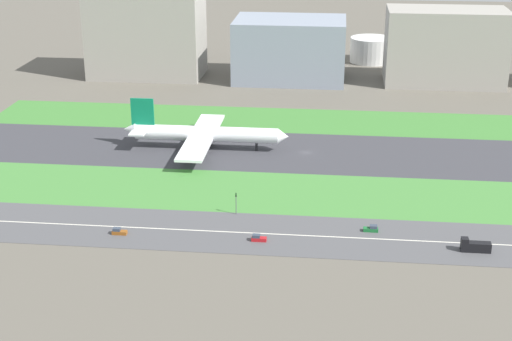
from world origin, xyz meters
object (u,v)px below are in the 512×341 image
at_px(terminal_building, 146,29).
at_px(truck_0, 475,246).
at_px(traffic_light, 236,202).
at_px(fuel_tank_west, 319,50).
at_px(airliner, 202,134).
at_px(hangar_building, 290,49).
at_px(car_3, 258,238).
at_px(fuel_tank_centre, 371,50).
at_px(office_tower, 445,47).
at_px(car_1, 371,229).
at_px(car_2, 119,232).

bearing_deg(terminal_building, truck_0, -53.62).
bearing_deg(traffic_light, fuel_tank_west, 84.88).
distance_m(airliner, hangar_building, 117.44).
bearing_deg(car_3, terminal_building, -67.48).
xyz_separation_m(traffic_light, fuel_tank_west, (19.62, 219.01, 1.95)).
xyz_separation_m(car_3, fuel_tank_centre, (40.37, 237.00, 6.10)).
xyz_separation_m(truck_0, office_tower, (13.63, 192.00, 17.33)).
bearing_deg(car_3, fuel_tank_centre, -99.67).
relative_size(terminal_building, fuel_tank_west, 3.37).
bearing_deg(hangar_building, traffic_light, -91.74).
height_order(terminal_building, fuel_tank_west, terminal_building).
xyz_separation_m(car_1, fuel_tank_west, (-22.44, 227.00, 5.32)).
xyz_separation_m(office_tower, fuel_tank_centre, (-35.12, 45.00, -11.98)).
distance_m(car_3, hangar_building, 192.61).
bearing_deg(truck_0, car_2, -0.00).
relative_size(airliner, fuel_tank_west, 3.72).
bearing_deg(fuel_tank_west, car_2, -102.49).
xyz_separation_m(car_3, terminal_building, (-79.59, 192.00, 24.14)).
height_order(car_1, truck_0, truck_0).
xyz_separation_m(car_2, truck_0, (103.66, -0.00, 0.75)).
relative_size(airliner, terminal_building, 1.10).
xyz_separation_m(car_2, fuel_tank_west, (52.51, 237.00, 5.32)).
bearing_deg(airliner, truck_0, -40.29).
height_order(terminal_building, hangar_building, terminal_building).
relative_size(car_2, terminal_building, 0.07).
bearing_deg(traffic_light, office_tower, 64.12).
xyz_separation_m(traffic_light, fuel_tank_centre, (49.28, 219.01, 2.73)).
bearing_deg(truck_0, fuel_tank_west, -77.82).
relative_size(airliner, fuel_tank_centre, 2.70).
bearing_deg(car_3, hangar_building, -88.92).
bearing_deg(car_3, truck_0, 180.00).
distance_m(hangar_building, fuel_tank_centre, 63.55).
bearing_deg(car_1, traffic_light, 169.24).
xyz_separation_m(truck_0, terminal_building, (-141.44, 192.00, 23.39)).
bearing_deg(airliner, office_tower, 47.18).
bearing_deg(hangar_building, truck_0, -71.17).
distance_m(car_2, car_3, 41.81).
height_order(car_2, truck_0, truck_0).
bearing_deg(truck_0, airliner, -40.29).
bearing_deg(car_1, office_tower, 76.90).
bearing_deg(terminal_building, fuel_tank_west, 26.49).
height_order(car_3, terminal_building, terminal_building).
height_order(airliner, car_1, airliner).
height_order(terminal_building, office_tower, terminal_building).
height_order(office_tower, fuel_tank_centre, office_tower).
bearing_deg(fuel_tank_west, truck_0, -77.82).
distance_m(truck_0, car_3, 61.85).
distance_m(car_2, fuel_tank_centre, 250.92).
xyz_separation_m(car_3, traffic_light, (-8.92, 17.99, 3.37)).
bearing_deg(fuel_tank_west, car_3, -92.59).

